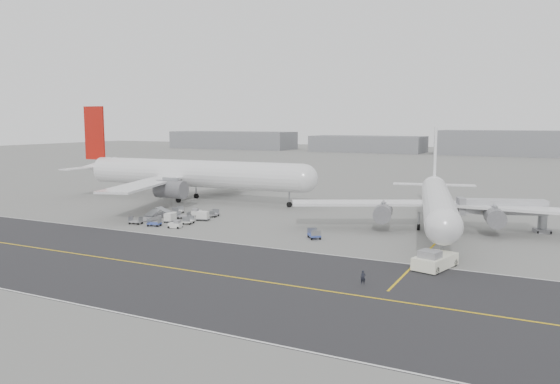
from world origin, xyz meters
The scene contains 10 objects.
ground centered at (0.00, 0.00, 0.00)m, with size 700.00×700.00×0.00m, color gray.
taxiway centered at (5.02, -17.98, 0.01)m, with size 220.00×59.00×0.03m.
horizon_buildings centered at (30.00, 260.00, 0.00)m, with size 520.00×28.00×28.00m, color gray, non-canonical shape.
airliner_a centered at (-32.29, 33.20, 6.55)m, with size 66.11×65.26×22.79m.
airliner_b centered at (28.26, 21.97, 5.13)m, with size 49.73×50.82×17.78m.
pushback_tug centered at (32.74, -2.93, 1.07)m, with size 5.00×9.24×2.61m.
jet_bridge centered at (38.47, 26.50, 4.06)m, with size 15.41×7.83×5.82m.
gse_cluster centered at (-18.59, 10.27, 0.00)m, with size 16.28×19.97×1.84m, color gray, non-canonical shape.
stray_dolly centered at (11.70, 6.87, 0.00)m, with size 1.64×2.66×1.64m, color silver, non-canonical shape.
ground_crew_a centered at (26.68, -13.66, 0.82)m, with size 0.60×0.39×1.65m, color black.
Camera 1 is at (45.76, -73.10, 18.79)m, focal length 35.00 mm.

